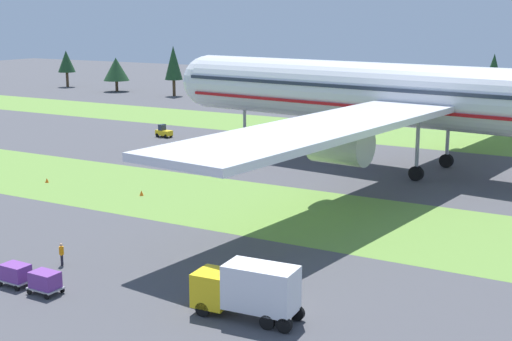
{
  "coord_description": "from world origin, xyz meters",
  "views": [
    {
      "loc": [
        36.81,
        -22.67,
        18.68
      ],
      "look_at": [
        3.64,
        35.61,
        4.0
      ],
      "focal_mm": 50.38,
      "sensor_mm": 36.0,
      "label": 1
    }
  ],
  "objects_px": {
    "ground_crew_marshaller": "(62,253)",
    "airliner": "(416,96)",
    "catering_truck": "(248,289)",
    "taxiway_marker_0": "(141,193)",
    "cargo_dolly_second": "(45,281)",
    "taxiway_marker_1": "(47,180)",
    "pushback_tractor": "(164,132)",
    "cargo_dolly_lead": "(16,273)"
  },
  "relations": [
    {
      "from": "ground_crew_marshaller",
      "to": "taxiway_marker_0",
      "type": "height_order",
      "value": "ground_crew_marshaller"
    },
    {
      "from": "pushback_tractor",
      "to": "ground_crew_marshaller",
      "type": "relative_size",
      "value": 1.57
    },
    {
      "from": "airliner",
      "to": "taxiway_marker_1",
      "type": "height_order",
      "value": "airliner"
    },
    {
      "from": "ground_crew_marshaller",
      "to": "taxiway_marker_1",
      "type": "xyz_separation_m",
      "value": [
        -21.24,
        19.27,
        -0.69
      ]
    },
    {
      "from": "cargo_dolly_second",
      "to": "taxiway_marker_1",
      "type": "xyz_separation_m",
      "value": [
        -24.37,
        24.01,
        -0.66
      ]
    },
    {
      "from": "airliner",
      "to": "cargo_dolly_second",
      "type": "distance_m",
      "value": 51.91
    },
    {
      "from": "catering_truck",
      "to": "ground_crew_marshaller",
      "type": "xyz_separation_m",
      "value": [
        -17.13,
        1.38,
        -1.01
      ]
    },
    {
      "from": "catering_truck",
      "to": "ground_crew_marshaller",
      "type": "height_order",
      "value": "catering_truck"
    },
    {
      "from": "ground_crew_marshaller",
      "to": "airliner",
      "type": "bearing_deg",
      "value": 123.95
    },
    {
      "from": "cargo_dolly_second",
      "to": "pushback_tractor",
      "type": "relative_size",
      "value": 0.82
    },
    {
      "from": "cargo_dolly_lead",
      "to": "ground_crew_marshaller",
      "type": "relative_size",
      "value": 1.28
    },
    {
      "from": "cargo_dolly_second",
      "to": "taxiway_marker_1",
      "type": "relative_size",
      "value": 4.32
    },
    {
      "from": "cargo_dolly_lead",
      "to": "cargo_dolly_second",
      "type": "relative_size",
      "value": 1.0
    },
    {
      "from": "cargo_dolly_second",
      "to": "taxiway_marker_0",
      "type": "relative_size",
      "value": 3.92
    },
    {
      "from": "airliner",
      "to": "cargo_dolly_lead",
      "type": "height_order",
      "value": "airliner"
    },
    {
      "from": "cargo_dolly_lead",
      "to": "pushback_tractor",
      "type": "bearing_deg",
      "value": 28.52
    },
    {
      "from": "catering_truck",
      "to": "ground_crew_marshaller",
      "type": "relative_size",
      "value": 4.08
    },
    {
      "from": "ground_crew_marshaller",
      "to": "taxiway_marker_1",
      "type": "relative_size",
      "value": 3.37
    },
    {
      "from": "airliner",
      "to": "cargo_dolly_second",
      "type": "bearing_deg",
      "value": 175.91
    },
    {
      "from": "catering_truck",
      "to": "taxiway_marker_0",
      "type": "relative_size",
      "value": 12.49
    },
    {
      "from": "cargo_dolly_lead",
      "to": "taxiway_marker_0",
      "type": "distance_m",
      "value": 25.92
    },
    {
      "from": "airliner",
      "to": "pushback_tractor",
      "type": "height_order",
      "value": "airliner"
    },
    {
      "from": "cargo_dolly_lead",
      "to": "catering_truck",
      "type": "relative_size",
      "value": 0.31
    },
    {
      "from": "cargo_dolly_lead",
      "to": "pushback_tractor",
      "type": "xyz_separation_m",
      "value": [
        -28.47,
        55.19,
        -0.1
      ]
    },
    {
      "from": "cargo_dolly_lead",
      "to": "taxiway_marker_1",
      "type": "xyz_separation_m",
      "value": [
        -21.47,
        23.94,
        -0.66
      ]
    },
    {
      "from": "ground_crew_marshaller",
      "to": "cargo_dolly_second",
      "type": "bearing_deg",
      "value": -6.9
    },
    {
      "from": "airliner",
      "to": "taxiway_marker_0",
      "type": "distance_m",
      "value": 34.41
    },
    {
      "from": "ground_crew_marshaller",
      "to": "taxiway_marker_1",
      "type": "height_order",
      "value": "ground_crew_marshaller"
    },
    {
      "from": "pushback_tractor",
      "to": "airliner",
      "type": "bearing_deg",
      "value": 90.0
    },
    {
      "from": "cargo_dolly_lead",
      "to": "ground_crew_marshaller",
      "type": "xyz_separation_m",
      "value": [
        -0.22,
        4.67,
        0.03
      ]
    },
    {
      "from": "pushback_tractor",
      "to": "cargo_dolly_second",
      "type": "bearing_deg",
      "value": 36.42
    },
    {
      "from": "cargo_dolly_second",
      "to": "taxiway_marker_1",
      "type": "height_order",
      "value": "cargo_dolly_second"
    },
    {
      "from": "cargo_dolly_second",
      "to": "taxiway_marker_1",
      "type": "distance_m",
      "value": 34.21
    },
    {
      "from": "catering_truck",
      "to": "taxiway_marker_0",
      "type": "bearing_deg",
      "value": 45.94
    },
    {
      "from": "cargo_dolly_second",
      "to": "ground_crew_marshaller",
      "type": "xyz_separation_m",
      "value": [
        -3.12,
        4.73,
        0.03
      ]
    },
    {
      "from": "catering_truck",
      "to": "pushback_tractor",
      "type": "height_order",
      "value": "catering_truck"
    },
    {
      "from": "taxiway_marker_0",
      "to": "taxiway_marker_1",
      "type": "height_order",
      "value": "taxiway_marker_0"
    },
    {
      "from": "taxiway_marker_1",
      "to": "cargo_dolly_lead",
      "type": "bearing_deg",
      "value": -48.12
    },
    {
      "from": "ground_crew_marshaller",
      "to": "cargo_dolly_lead",
      "type": "bearing_deg",
      "value": -37.57
    },
    {
      "from": "taxiway_marker_1",
      "to": "airliner",
      "type": "bearing_deg",
      "value": 37.68
    },
    {
      "from": "ground_crew_marshaller",
      "to": "taxiway_marker_0",
      "type": "xyz_separation_m",
      "value": [
        -8.18,
        19.84,
        -0.66
      ]
    },
    {
      "from": "airliner",
      "to": "cargo_dolly_lead",
      "type": "xyz_separation_m",
      "value": [
        -12.62,
        -50.26,
        -8.25
      ]
    }
  ]
}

